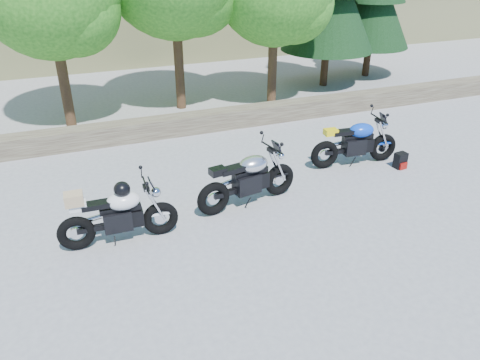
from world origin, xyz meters
name	(u,v)px	position (x,y,z in m)	size (l,w,h in m)	color
ground	(250,245)	(0.00, 0.00, 0.00)	(90.00, 90.00, 0.00)	gray
stone_wall	(172,126)	(0.00, 5.50, 0.25)	(22.00, 0.55, 0.50)	#483C30
silver_bike	(248,179)	(0.51, 1.34, 0.54)	(2.20, 0.72, 1.11)	black
white_bike	(117,214)	(-2.05, 0.94, 0.56)	(2.05, 0.65, 1.14)	black
blue_bike	(356,143)	(3.49, 2.16, 0.53)	(2.16, 0.69, 1.09)	black
backpack	(401,161)	(4.38, 1.60, 0.18)	(0.29, 0.26, 0.37)	black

